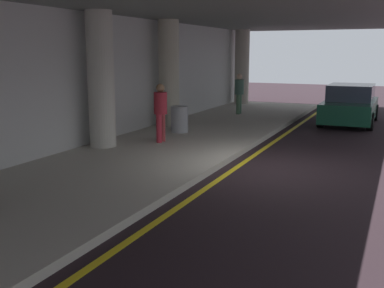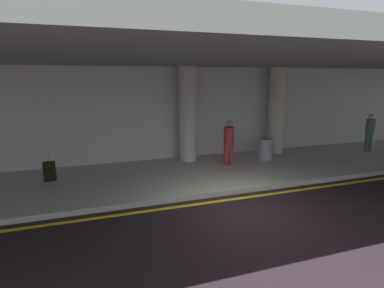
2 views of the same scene
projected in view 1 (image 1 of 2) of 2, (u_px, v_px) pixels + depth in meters
name	position (u px, v px, depth m)	size (l,w,h in m)	color
ground_plane	(267.00, 169.00, 10.97)	(60.00, 60.00, 0.00)	black
sidewalk	(152.00, 154.00, 12.21)	(26.00, 4.20, 0.15)	#AEA99C
lane_stripe_yellow	(239.00, 166.00, 11.25)	(26.00, 0.14, 0.01)	yellow
support_column_far_left	(101.00, 80.00, 12.47)	(0.72, 0.72, 3.65)	#B2AEA2
support_column_left_mid	(169.00, 74.00, 16.04)	(0.72, 0.72, 3.65)	#B3AD98
support_column_center	(242.00, 67.00, 23.18)	(0.72, 0.72, 3.65)	#ADA495
ceiling_overhang	(168.00, 0.00, 11.25)	(28.00, 13.20, 0.30)	slate
terminal_back_wall	(80.00, 82.00, 12.77)	(26.00, 0.30, 3.80)	#B6B6B4
car_dark_green	(350.00, 105.00, 17.71)	(4.10, 1.92, 1.50)	#12402D
traveler_with_luggage	(239.00, 91.00, 19.33)	(0.38, 0.38, 1.68)	#476A4B
person_waiting_for_ride	(161.00, 109.00, 13.26)	(0.38, 0.38, 1.68)	#A42231
trash_bin_steel	(180.00, 119.00, 15.01)	(0.56, 0.56, 0.85)	gray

